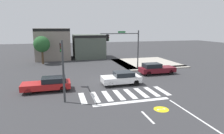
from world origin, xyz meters
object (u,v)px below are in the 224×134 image
at_px(traffic_signal_northeast, 125,43).
at_px(roadside_tree, 42,44).
at_px(traffic_signal_southwest, 62,56).
at_px(car_red, 48,84).
at_px(car_maroon, 156,69).
at_px(car_white, 122,78).

bearing_deg(traffic_signal_northeast, roadside_tree, -34.63).
xyz_separation_m(traffic_signal_southwest, traffic_signal_northeast, (9.01, 8.46, 0.43)).
relative_size(traffic_signal_southwest, car_red, 1.22).
distance_m(car_maroon, roadside_tree, 19.50).
height_order(traffic_signal_southwest, car_maroon, traffic_signal_southwest).
bearing_deg(traffic_signal_southwest, car_white, -77.11).
bearing_deg(car_red, car_maroon, -165.33).
xyz_separation_m(car_maroon, roadside_tree, (-15.20, 11.93, 2.61)).
distance_m(traffic_signal_northeast, roadside_tree, 14.59).
distance_m(traffic_signal_southwest, car_red, 3.47).
bearing_deg(traffic_signal_northeast, car_white, 68.69).
distance_m(car_white, roadside_tree, 18.08).
height_order(traffic_signal_northeast, roadside_tree, traffic_signal_northeast).
height_order(traffic_signal_northeast, car_red, traffic_signal_northeast).
bearing_deg(traffic_signal_northeast, car_maroon, 131.31).
xyz_separation_m(car_red, car_white, (7.72, 0.20, 0.02)).
bearing_deg(car_maroon, car_white, -150.40).
bearing_deg(car_red, car_white, -178.52).
distance_m(traffic_signal_southwest, car_white, 7.04).
distance_m(traffic_signal_southwest, traffic_signal_northeast, 12.36).
xyz_separation_m(traffic_signal_southwest, car_maroon, (12.21, 4.81, -2.85)).
height_order(car_red, car_white, car_white).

